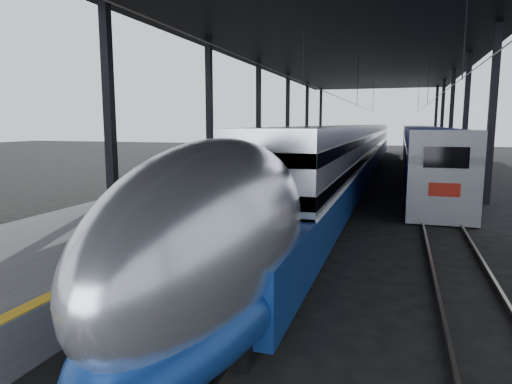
% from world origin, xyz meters
% --- Properties ---
extents(ground, '(160.00, 160.00, 0.00)m').
position_xyz_m(ground, '(0.00, 0.00, 0.00)').
color(ground, black).
rests_on(ground, ground).
extents(platform, '(6.00, 80.00, 1.00)m').
position_xyz_m(platform, '(-3.50, 20.00, 0.50)').
color(platform, '#4C4C4F').
rests_on(platform, ground).
extents(yellow_strip, '(0.30, 80.00, 0.01)m').
position_xyz_m(yellow_strip, '(-0.70, 20.00, 1.00)').
color(yellow_strip, gold).
rests_on(yellow_strip, platform).
extents(rails, '(6.52, 80.00, 0.16)m').
position_xyz_m(rails, '(4.50, 20.00, 0.08)').
color(rails, slate).
rests_on(rails, ground).
extents(canopy, '(18.00, 75.00, 9.47)m').
position_xyz_m(canopy, '(1.90, 20.00, 9.12)').
color(canopy, black).
rests_on(canopy, ground).
extents(tgv_train, '(2.78, 65.20, 3.99)m').
position_xyz_m(tgv_train, '(2.00, 24.70, 1.86)').
color(tgv_train, silver).
rests_on(tgv_train, ground).
extents(second_train, '(2.80, 56.05, 3.86)m').
position_xyz_m(second_train, '(7.00, 35.81, 1.95)').
color(second_train, navy).
rests_on(second_train, ground).
extents(child, '(0.42, 0.33, 1.03)m').
position_xyz_m(child, '(-2.00, -0.81, 1.52)').
color(child, '#452417').
rests_on(child, platform).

